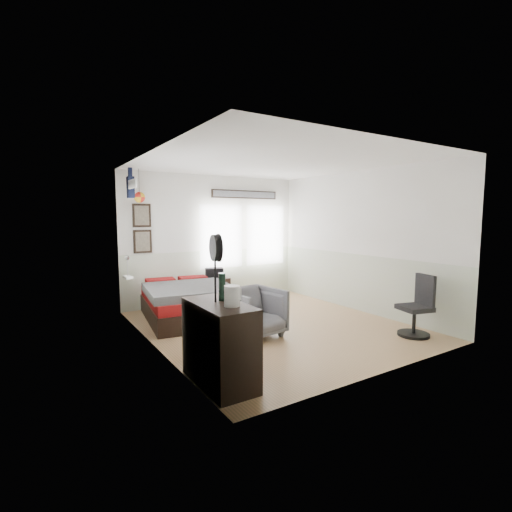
% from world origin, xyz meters
% --- Properties ---
extents(ground_plane, '(4.00, 4.50, 0.01)m').
position_xyz_m(ground_plane, '(0.00, 0.00, -0.01)').
color(ground_plane, '#9F7C4F').
extents(room_shell, '(4.02, 4.52, 2.71)m').
position_xyz_m(room_shell, '(-0.08, 0.19, 1.61)').
color(room_shell, silver).
rests_on(room_shell, ground_plane).
extents(wall_decor, '(3.55, 1.32, 1.44)m').
position_xyz_m(wall_decor, '(-1.10, 1.96, 2.10)').
color(wall_decor, black).
rests_on(wall_decor, room_shell).
extents(bed, '(1.62, 2.12, 0.63)m').
position_xyz_m(bed, '(-1.07, 1.19, 0.31)').
color(bed, black).
rests_on(bed, ground_plane).
extents(dresser, '(0.48, 1.00, 0.90)m').
position_xyz_m(dresser, '(-1.74, -1.46, 0.45)').
color(dresser, black).
rests_on(dresser, ground_plane).
extents(armchair, '(0.88, 0.90, 0.74)m').
position_xyz_m(armchair, '(-0.57, -0.27, 0.37)').
color(armchair, slate).
rests_on(armchair, ground_plane).
extents(nightstand, '(0.59, 0.50, 0.54)m').
position_xyz_m(nightstand, '(-0.14, 1.98, 0.27)').
color(nightstand, black).
rests_on(nightstand, ground_plane).
extents(task_chair, '(0.51, 0.51, 0.95)m').
position_xyz_m(task_chair, '(1.57, -1.60, 0.39)').
color(task_chair, black).
rests_on(task_chair, ground_plane).
extents(kettle, '(0.19, 0.16, 0.22)m').
position_xyz_m(kettle, '(-1.69, -1.66, 1.01)').
color(kettle, silver).
rests_on(kettle, dresser).
extents(bottle, '(0.08, 0.08, 0.31)m').
position_xyz_m(bottle, '(-1.66, -1.37, 1.05)').
color(bottle, black).
rests_on(bottle, dresser).
extents(stand_fan, '(0.13, 0.31, 0.75)m').
position_xyz_m(stand_fan, '(-1.74, -1.40, 1.48)').
color(stand_fan, black).
rests_on(stand_fan, dresser).
extents(black_bag, '(0.42, 0.34, 0.21)m').
position_xyz_m(black_bag, '(-0.14, 1.98, 0.65)').
color(black_bag, black).
rests_on(black_bag, nightstand).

